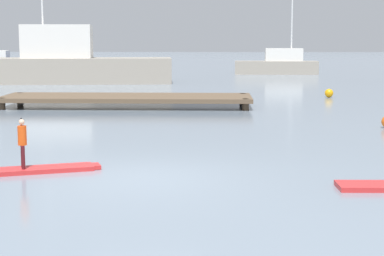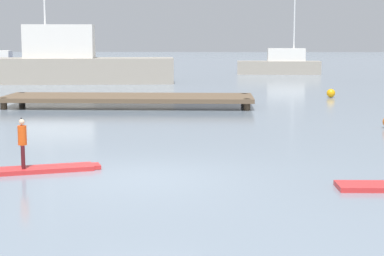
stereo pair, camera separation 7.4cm
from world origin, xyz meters
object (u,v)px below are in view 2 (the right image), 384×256
at_px(motor_boat_small_navy, 281,64).
at_px(paddler_child_solo, 22,141).
at_px(mooring_buoy_mid, 331,93).
at_px(paddleboard_near, 23,170).
at_px(fishing_boat_white_large, 70,64).

bearing_deg(motor_boat_small_navy, paddler_child_solo, -103.68).
relative_size(motor_boat_small_navy, mooring_buoy_mid, 15.87).
xyz_separation_m(paddleboard_near, motor_boat_small_navy, (9.45, 38.82, 0.77)).
bearing_deg(paddler_child_solo, mooring_buoy_mid, 61.59).
xyz_separation_m(paddleboard_near, mooring_buoy_mid, (9.97, 18.43, 0.16)).
bearing_deg(motor_boat_small_navy, fishing_boat_white_large, -143.49).
xyz_separation_m(paddler_child_solo, mooring_buoy_mid, (9.97, 18.42, -0.50)).
relative_size(paddler_child_solo, fishing_boat_white_large, 0.08).
height_order(paddleboard_near, fishing_boat_white_large, fishing_boat_white_large).
xyz_separation_m(motor_boat_small_navy, mooring_buoy_mid, (0.52, -20.38, -0.61)).
xyz_separation_m(paddleboard_near, paddler_child_solo, (0.00, 0.01, 0.66)).
relative_size(paddleboard_near, mooring_buoy_mid, 7.94).
distance_m(motor_boat_small_navy, mooring_buoy_mid, 20.40).
bearing_deg(mooring_buoy_mid, motor_boat_small_navy, 91.46).
bearing_deg(paddler_child_solo, motor_boat_small_navy, 76.32).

